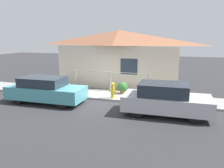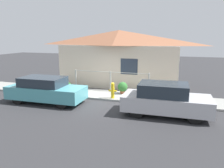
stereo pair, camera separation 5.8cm
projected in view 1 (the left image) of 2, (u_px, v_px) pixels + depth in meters
The scene contains 10 objects.
ground_plane at pixel (100, 100), 12.08m from camera, with size 60.00×60.00×0.00m, color #2D2D30.
sidewalk at pixel (106, 95), 13.01m from camera, with size 24.00×2.02×0.10m.
house at pixel (118, 41), 14.74m from camera, with size 8.50×2.23×3.89m.
fence at pixel (110, 80), 13.66m from camera, with size 4.90×0.10×1.24m.
car_left at pixel (45, 90), 11.53m from camera, with size 4.14×1.68×1.37m.
car_right at pixel (166, 99), 9.71m from camera, with size 3.87×1.77×1.44m.
fire_hydrant at pixel (113, 90), 12.03m from camera, with size 0.45×0.20×0.89m.
potted_plant_near_hydrant at pixel (123, 87), 13.04m from camera, with size 0.59×0.59×0.70m.
potted_plant_by_fence at pixel (68, 86), 13.79m from camera, with size 0.36×0.36×0.53m.
potted_plant_corner at pixel (161, 92), 12.34m from camera, with size 0.35×0.35×0.49m.
Camera 1 is at (4.13, -10.87, 3.44)m, focal length 35.00 mm.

